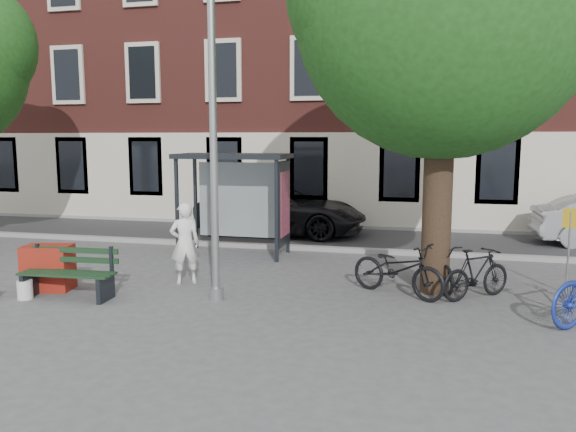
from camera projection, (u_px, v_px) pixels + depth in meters
The scene contains 17 objects.
ground at pixel (216, 300), 10.54m from camera, with size 90.00×90.00×0.00m, color #4C4C4F.
road at pixel (296, 236), 17.29m from camera, with size 40.00×4.00×0.01m, color #28282B.
curb_near at pixel (281, 247), 15.35m from camera, with size 40.00×0.25×0.12m, color gray.
curb_far at pixel (309, 225), 19.21m from camera, with size 40.00×0.25×0.12m, color gray.
building_row at pixel (329, 36), 22.11m from camera, with size 30.00×8.00×14.00m, color brown.
lamppost at pixel (214, 151), 10.16m from camera, with size 0.28×0.35×6.11m.
bus_shelter at pixel (249, 181), 14.37m from camera, with size 2.85×1.45×2.62m.
painter at pixel (185, 243), 11.63m from camera, with size 0.62×0.41×1.70m, color white.
bench at pixel (69, 276), 10.62m from camera, with size 1.83×0.69×0.93m.
bike_a at pixel (398, 269), 10.76m from camera, with size 0.69×1.99×1.05m, color black.
bike_c at pixel (436, 265), 11.28m from camera, with size 0.63×1.81×0.95m, color black.
bike_d at pixel (477, 274), 10.53m from camera, with size 0.46×1.62×0.97m, color black.
car_dark at pixel (281, 211), 17.74m from camera, with size 2.46×5.33×1.48m, color black.
red_stand at pixel (48, 268), 11.17m from camera, with size 0.90×0.60×0.90m, color maroon.
bucket_a at pixel (25, 290), 10.57m from camera, with size 0.28×0.28×0.36m, color silver.
bucket_b at pixel (45, 271), 12.00m from camera, with size 0.28×0.28×0.36m, color silver.
notice_sign at pixel (570, 235), 10.80m from camera, with size 0.27×0.14×1.67m.
Camera 1 is at (3.66, -9.64, 3.01)m, focal length 35.00 mm.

